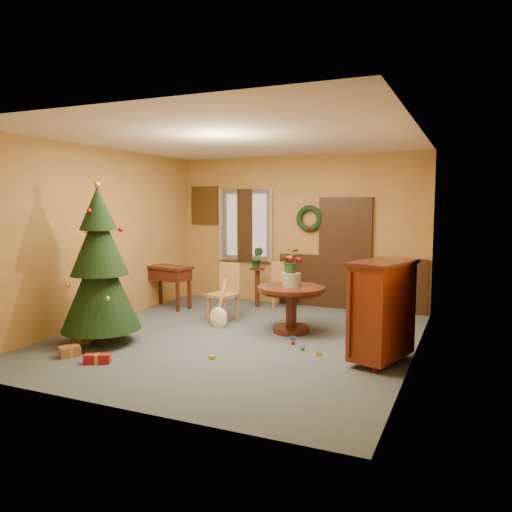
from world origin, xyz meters
The scene contains 21 objects.
room_envelope centered at (0.21, 2.70, 1.12)m, with size 5.50×5.50×5.50m.
dining_table centered at (0.62, 0.65, 0.50)m, with size 1.04×1.04×0.72m.
urn centered at (0.62, 0.65, 0.82)m, with size 0.29×0.29×0.21m, color slate.
centerpiece_plant centered at (0.62, 0.65, 1.12)m, with size 0.34×0.30×0.38m, color #1E4C23.
chair_near centered at (-0.64, 0.91, 0.53)m, with size 0.50×0.50×0.98m.
chair_far centered at (-0.15, 2.31, 0.48)m, with size 0.44×0.44×0.89m.
guitar centered at (-0.56, 0.48, 0.37)m, with size 0.31×0.15×0.74m, color white, non-canonical shape.
plant_stand centered at (-0.62, 2.18, 0.47)m, with size 0.29×0.29×0.75m.
stand_plant centered at (-0.62, 2.18, 0.96)m, with size 0.23×0.18×0.41m, color #19471E.
christmas_tree centered at (-1.65, -1.00, 1.09)m, with size 1.11×1.11×2.29m.
writing_desk centered at (-2.13, 1.43, 0.61)m, with size 0.97×0.61×0.80m.
sideboard centered at (2.15, -0.28, 0.69)m, with size 0.79×1.11×1.28m.
gift_a centered at (-1.92, -1.08, 0.07)m, with size 0.31×0.26×0.15m.
gift_b centered at (-1.83, -0.73, 0.10)m, with size 0.28×0.28×0.21m.
gift_c centered at (-1.60, -1.68, 0.07)m, with size 0.28×0.31×0.14m.
gift_d centered at (-1.08, -1.75, 0.06)m, with size 0.34×0.26×0.11m.
toy_a centered at (0.80, 0.24, 0.03)m, with size 0.08×0.05×0.05m, color #274FAB.
toy_b centered at (1.09, -0.20, 0.03)m, with size 0.06×0.06×0.06m, color #24843C.
toy_c centered at (0.15, -1.03, 0.03)m, with size 0.08×0.05×0.05m, color gold.
toy_d centered at (0.88, 0.01, 0.03)m, with size 0.06×0.06×0.06m, color #B80C11.
toy_e centered at (1.36, -0.34, 0.03)m, with size 0.08×0.05×0.05m, color yellow.
Camera 1 is at (3.16, -6.49, 1.98)m, focal length 35.00 mm.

